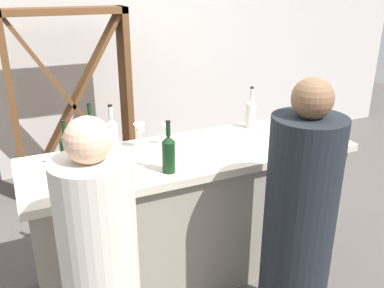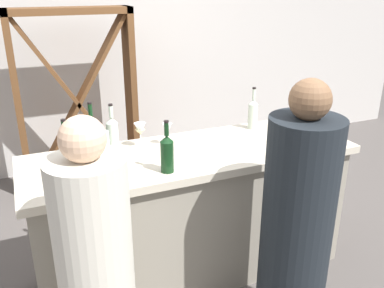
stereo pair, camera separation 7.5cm
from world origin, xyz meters
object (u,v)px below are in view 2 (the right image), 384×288
object	(u,v)px
wine_bottle_second_right_clear_pale	(113,133)
wine_bottle_far_right_clear_pale	(253,113)
wine_bottle_second_left_near_black	(89,154)
person_center_guest	(96,273)
wine_glass_near_center	(105,156)
water_pitcher	(102,146)
wine_bottle_center_dark_green	(92,133)
wine_glass_far_left	(140,130)
wine_bottle_leftmost_dark_green	(67,150)
person_left_guest	(296,227)
wine_glass_near_left	(325,126)
wine_glass_near_right	(167,130)
wine_bottle_rightmost_dark_green	(167,153)
wine_rack	(78,103)

from	to	relation	value
wine_bottle_second_right_clear_pale	wine_bottle_far_right_clear_pale	distance (m)	1.05
wine_bottle_second_left_near_black	person_center_guest	xyz separation A→B (m)	(-0.10, -0.55, -0.38)
wine_glass_near_center	water_pitcher	size ratio (longest dim) A/B	0.89
wine_bottle_center_dark_green	wine_bottle_far_right_clear_pale	size ratio (longest dim) A/B	1.05
wine_bottle_far_right_clear_pale	wine_glass_far_left	xyz separation A→B (m)	(-0.87, -0.03, -0.00)
wine_bottle_second_left_near_black	wine_bottle_second_right_clear_pale	world-z (taller)	wine_bottle_second_right_clear_pale
wine_bottle_second_right_clear_pale	water_pitcher	world-z (taller)	wine_bottle_second_right_clear_pale
wine_bottle_center_dark_green	person_center_guest	size ratio (longest dim) A/B	0.23
wine_glass_near_center	wine_bottle_leftmost_dark_green	bearing A→B (deg)	136.72
person_left_guest	wine_glass_near_center	bearing A→B (deg)	57.26
wine_bottle_center_dark_green	wine_glass_near_left	xyz separation A→B (m)	(1.48, -0.45, -0.01)
wine_bottle_leftmost_dark_green	wine_glass_near_right	world-z (taller)	wine_bottle_leftmost_dark_green
wine_glass_near_center	person_center_guest	world-z (taller)	person_center_guest
wine_glass_far_left	person_center_guest	xyz separation A→B (m)	(-0.48, -0.83, -0.38)
wine_bottle_rightmost_dark_green	water_pitcher	bearing A→B (deg)	133.09
wine_bottle_second_left_near_black	person_center_guest	size ratio (longest dim) A/B	0.21
wine_bottle_center_dark_green	wine_bottle_second_right_clear_pale	xyz separation A→B (m)	(0.12, -0.03, -0.01)
wine_glass_near_left	person_center_guest	bearing A→B (deg)	-165.35
wine_bottle_far_right_clear_pale	person_center_guest	distance (m)	1.65
wine_bottle_second_left_near_black	wine_bottle_center_dark_green	bearing A→B (deg)	76.03
wine_rack	wine_bottle_second_right_clear_pale	bearing A→B (deg)	-89.26
wine_rack	wine_glass_far_left	world-z (taller)	wine_rack
wine_rack	wine_glass_near_center	size ratio (longest dim) A/B	10.98
wine_bottle_leftmost_dark_green	person_left_guest	size ratio (longest dim) A/B	0.20
wine_rack	wine_bottle_center_dark_green	distance (m)	1.41
wine_bottle_far_right_clear_pale	water_pitcher	xyz separation A→B (m)	(-1.15, -0.14, -0.03)
wine_rack	wine_bottle_leftmost_dark_green	world-z (taller)	wine_rack
wine_bottle_rightmost_dark_green	wine_bottle_far_right_clear_pale	xyz separation A→B (m)	(0.84, 0.46, 0.00)
wine_bottle_leftmost_dark_green	wine_glass_near_right	distance (m)	0.68
wine_bottle_second_left_near_black	water_pitcher	size ratio (longest dim) A/B	1.72
person_left_guest	person_center_guest	xyz separation A→B (m)	(-1.08, 0.09, -0.03)
wine_glass_far_left	wine_glass_near_left	bearing A→B (deg)	-18.81
wine_glass_far_left	wine_rack	bearing A→B (deg)	97.84
wine_glass_near_center	wine_bottle_second_right_clear_pale	bearing A→B (deg)	70.51
wine_bottle_leftmost_dark_green	wine_glass_far_left	xyz separation A→B (m)	(0.49, 0.15, 0.00)
wine_bottle_second_right_clear_pale	wine_bottle_second_left_near_black	bearing A→B (deg)	-124.76
wine_bottle_center_dark_green	person_center_guest	distance (m)	0.98
wine_bottle_second_right_clear_pale	wine_glass_far_left	size ratio (longest dim) A/B	1.89
person_center_guest	water_pitcher	bearing A→B (deg)	-33.37
wine_bottle_leftmost_dark_green	wine_bottle_second_left_near_black	size ratio (longest dim) A/B	0.98
wine_rack	wine_bottle_second_right_clear_pale	distance (m)	1.44
wine_bottle_second_left_near_black	wine_bottle_center_dark_green	xyz separation A→B (m)	(0.08, 0.33, 0.01)
wine_glass_near_center	water_pitcher	bearing A→B (deg)	83.00
wine_bottle_center_dark_green	wine_glass_far_left	world-z (taller)	wine_bottle_center_dark_green
wine_bottle_center_dark_green	wine_glass_near_left	distance (m)	1.55
wine_bottle_rightmost_dark_green	wine_glass_near_right	world-z (taller)	wine_bottle_rightmost_dark_green
wine_rack	person_left_guest	size ratio (longest dim) A/B	1.14
wine_bottle_leftmost_dark_green	wine_bottle_second_right_clear_pale	bearing A→B (deg)	28.28
wine_bottle_second_right_clear_pale	wine_glass_near_right	size ratio (longest dim) A/B	2.06
wine_rack	wine_glass_near_center	xyz separation A→B (m)	(-0.10, -1.77, 0.16)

